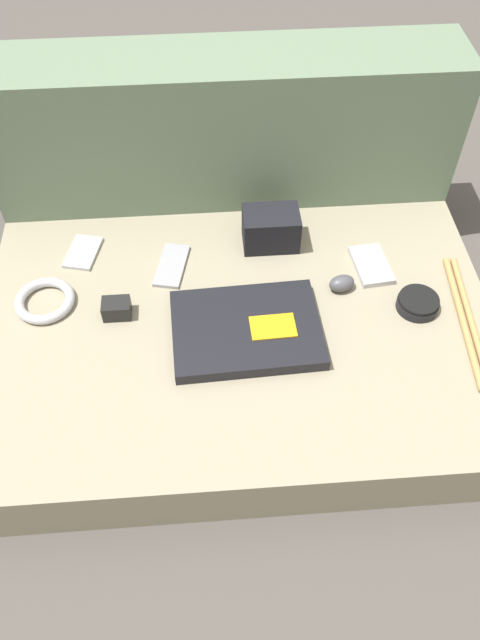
% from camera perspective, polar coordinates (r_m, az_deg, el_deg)
% --- Properties ---
extents(ground_plane, '(8.00, 8.00, 0.00)m').
position_cam_1_polar(ground_plane, '(1.38, 0.00, -3.99)').
color(ground_plane, '#4C4742').
extents(couch_seat, '(1.05, 0.70, 0.13)m').
position_cam_1_polar(couch_seat, '(1.32, 0.00, -2.35)').
color(couch_seat, gray).
rests_on(couch_seat, ground_plane).
extents(couch_backrest, '(1.05, 0.20, 0.47)m').
position_cam_1_polar(couch_backrest, '(1.53, -1.32, 15.23)').
color(couch_backrest, '#60755B').
rests_on(couch_backrest, ground_plane).
extents(laptop, '(0.30, 0.23, 0.03)m').
position_cam_1_polar(laptop, '(1.25, 0.61, -0.88)').
color(laptop, black).
rests_on(laptop, couch_seat).
extents(computer_mouse, '(0.06, 0.05, 0.03)m').
position_cam_1_polar(computer_mouse, '(1.34, 9.28, 3.33)').
color(computer_mouse, '#4C4C51').
rests_on(computer_mouse, couch_seat).
extents(speaker_puck, '(0.09, 0.09, 0.03)m').
position_cam_1_polar(speaker_puck, '(1.34, 15.95, 1.49)').
color(speaker_puck, black).
rests_on(speaker_puck, couch_seat).
extents(phone_silver, '(0.08, 0.12, 0.01)m').
position_cam_1_polar(phone_silver, '(1.40, 11.91, 4.92)').
color(phone_silver, '#B7B7BC').
rests_on(phone_silver, couch_seat).
extents(phone_black, '(0.08, 0.14, 0.01)m').
position_cam_1_polar(phone_black, '(1.39, -6.26, 4.97)').
color(phone_black, '#99999E').
rests_on(phone_black, couch_seat).
extents(phone_small, '(0.09, 0.11, 0.01)m').
position_cam_1_polar(phone_small, '(1.45, -14.16, 6.01)').
color(phone_small, '#B7B7BC').
rests_on(phone_small, couch_seat).
extents(camera_pouch, '(0.12, 0.08, 0.09)m').
position_cam_1_polar(camera_pouch, '(1.41, 2.84, 8.35)').
color(camera_pouch, black).
rests_on(camera_pouch, couch_seat).
extents(charger_brick, '(0.06, 0.04, 0.04)m').
position_cam_1_polar(charger_brick, '(1.30, -11.22, 1.03)').
color(charger_brick, black).
rests_on(charger_brick, couch_seat).
extents(cable_coil, '(0.13, 0.13, 0.02)m').
position_cam_1_polar(cable_coil, '(1.36, -17.42, 1.71)').
color(cable_coil, '#B2B2B7').
rests_on(cable_coil, couch_seat).
extents(drumstick_pair, '(0.06, 0.34, 0.01)m').
position_cam_1_polar(drumstick_pair, '(1.35, 20.01, 0.03)').
color(drumstick_pair, tan).
rests_on(drumstick_pair, couch_seat).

